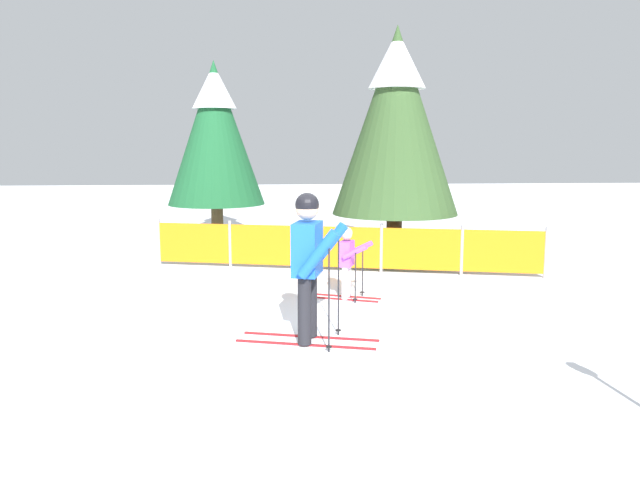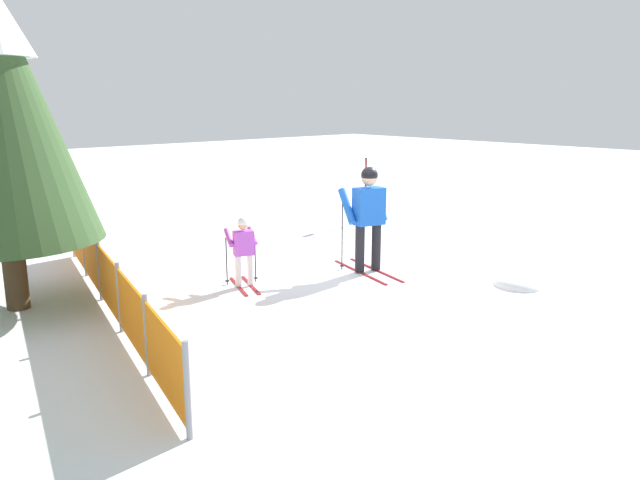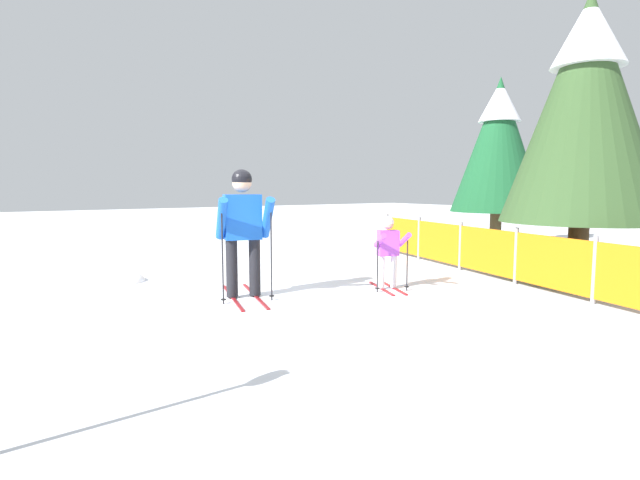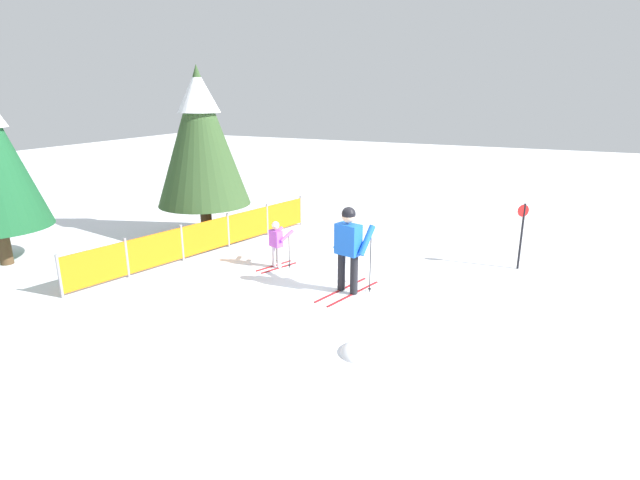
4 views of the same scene
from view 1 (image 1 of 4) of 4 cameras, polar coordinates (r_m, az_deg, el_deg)
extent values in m
plane|color=white|center=(7.67, -0.82, -9.12)|extent=(60.00, 60.00, 0.00)
cube|color=maroon|center=(7.77, -0.89, -8.83)|extent=(1.65, 0.49, 0.02)
cube|color=maroon|center=(7.47, -1.41, -9.55)|extent=(1.65, 0.49, 0.02)
cylinder|color=black|center=(7.65, -0.90, -5.88)|extent=(0.16, 0.16, 0.80)
cylinder|color=black|center=(7.35, -1.42, -6.50)|extent=(0.16, 0.16, 0.80)
cube|color=blue|center=(7.35, -1.17, -0.80)|extent=(0.41, 0.56, 0.62)
cylinder|color=blue|center=(7.62, 0.76, -0.51)|extent=(0.50, 0.25, 0.59)
cylinder|color=blue|center=(7.01, -0.16, -1.31)|extent=(0.50, 0.25, 0.59)
sphere|color=#D8AD8C|center=(7.29, -1.18, 2.87)|extent=(0.27, 0.27, 0.27)
sphere|color=black|center=(7.28, -1.19, 3.24)|extent=(0.28, 0.28, 0.28)
cylinder|color=black|center=(7.71, 1.70, -4.23)|extent=(0.02, 0.02, 1.25)
cylinder|color=black|center=(7.85, 1.69, -8.25)|extent=(0.07, 0.07, 0.01)
cylinder|color=black|center=(7.08, 0.82, -5.40)|extent=(0.02, 0.02, 1.25)
cylinder|color=black|center=(7.23, 0.81, -9.75)|extent=(0.07, 0.07, 0.01)
cube|color=maroon|center=(9.75, 2.57, -5.18)|extent=(0.99, 0.42, 0.02)
cube|color=maroon|center=(9.57, 2.27, -5.45)|extent=(0.99, 0.42, 0.02)
cylinder|color=silver|center=(9.70, 2.58, -3.70)|extent=(0.10, 0.10, 0.49)
cylinder|color=silver|center=(9.51, 2.28, -3.95)|extent=(0.10, 0.10, 0.49)
cube|color=#B24CD8|center=(9.52, 2.45, -1.24)|extent=(0.27, 0.35, 0.38)
cylinder|color=#B24CD8|center=(9.65, 3.75, -0.74)|extent=(0.39, 0.21, 0.25)
cylinder|color=#B24CD8|center=(9.28, 3.20, -1.11)|extent=(0.39, 0.21, 0.25)
sphere|color=#D8AD8C|center=(9.47, 2.46, 0.49)|extent=(0.16, 0.16, 0.16)
sphere|color=white|center=(9.47, 2.46, 0.66)|extent=(0.17, 0.17, 0.17)
cylinder|color=black|center=(9.75, 3.91, -2.94)|extent=(0.02, 0.02, 0.77)
cylinder|color=black|center=(9.82, 3.89, -4.79)|extent=(0.07, 0.07, 0.01)
cylinder|color=black|center=(9.31, 3.25, -3.49)|extent=(0.02, 0.02, 0.77)
cylinder|color=black|center=(9.38, 3.23, -5.43)|extent=(0.07, 0.07, 0.01)
cylinder|color=gray|center=(12.66, -14.50, -0.17)|extent=(0.06, 0.06, 0.91)
cylinder|color=gray|center=(12.14, -8.22, -0.36)|extent=(0.06, 0.06, 0.91)
cylinder|color=gray|center=(11.77, -1.46, -0.55)|extent=(0.06, 0.06, 0.91)
cylinder|color=gray|center=(11.58, 5.63, -0.75)|extent=(0.06, 0.06, 0.91)
cylinder|color=gray|center=(11.57, 12.84, -0.94)|extent=(0.06, 0.06, 0.91)
cylinder|color=gray|center=(11.74, 19.96, -1.11)|extent=(0.06, 0.06, 0.91)
cube|color=orange|center=(12.38, -11.43, -0.27)|extent=(1.42, 0.38, 0.76)
cube|color=orange|center=(11.94, -4.89, -0.46)|extent=(1.42, 0.38, 0.76)
cube|color=orange|center=(11.66, 2.05, -0.65)|extent=(1.42, 0.38, 0.76)
cube|color=orange|center=(11.55, 9.23, -0.84)|extent=(1.42, 0.38, 0.76)
cube|color=orange|center=(11.63, 16.42, -1.02)|extent=(1.42, 0.38, 0.76)
cylinder|color=#4C3823|center=(12.65, 6.78, 0.20)|extent=(0.31, 0.31, 0.98)
cone|color=#304C26|center=(12.52, 6.97, 10.74)|extent=(2.50, 2.50, 3.65)
cone|color=white|center=(12.62, 7.07, 16.05)|extent=(1.12, 1.12, 1.10)
cylinder|color=#4C3823|center=(15.47, -9.36, 1.57)|extent=(0.29, 0.29, 0.92)
cone|color=#1A552E|center=(15.36, -9.57, 9.60)|extent=(2.33, 2.33, 3.41)
cone|color=white|center=(15.41, -9.67, 13.67)|extent=(1.05, 1.05, 1.02)
ellipsoid|color=white|center=(6.81, -19.84, -12.00)|extent=(0.75, 0.64, 0.30)
camera|label=2|loc=(16.23, -28.90, 9.58)|focal=35.00mm
camera|label=3|loc=(7.98, 53.21, -0.53)|focal=28.00mm
camera|label=4|loc=(9.43, -71.97, 12.75)|focal=28.00mm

